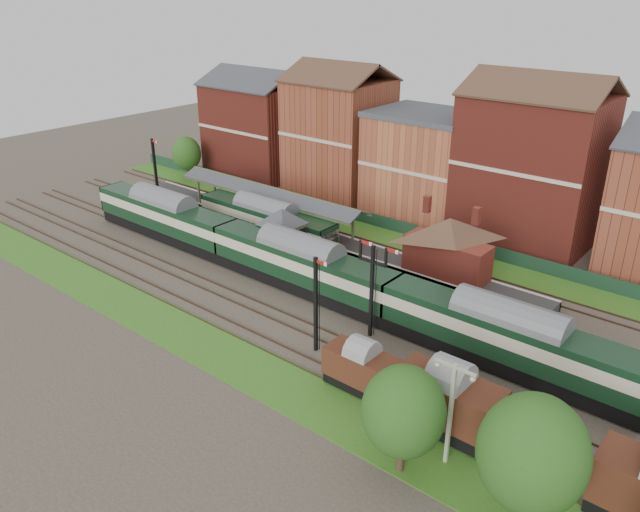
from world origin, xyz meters
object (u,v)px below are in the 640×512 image
Objects in this scene: semaphore_bracket at (372,285)px; goods_van_a at (362,368)px; dmu_train at (301,264)px; signal_box at (282,235)px; platform_railcar at (266,221)px.

semaphore_bracket reaches higher than goods_van_a.
signal_box is at bearing 148.60° from dmu_train.
semaphore_bracket is at bearing -23.66° from platform_railcar.
semaphore_bracket is at bearing 120.47° from goods_van_a.
dmu_train is at bearing 146.38° from goods_van_a.
platform_railcar is (-20.55, 9.00, -2.20)m from semaphore_bracket.
signal_box is at bearing 159.08° from semaphore_bracket.
signal_box is at bearing 147.00° from goods_van_a.
semaphore_bracket is 22.54m from platform_railcar.
signal_box is at bearing -30.55° from platform_railcar.
dmu_train is at bearing -31.40° from signal_box.
goods_van_a is (3.82, -6.50, -2.76)m from semaphore_bracket.
dmu_train is (5.33, -3.25, -0.50)m from signal_box.
signal_box is 16.16m from semaphore_bracket.
dmu_train is 11.25× the size of goods_van_a.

